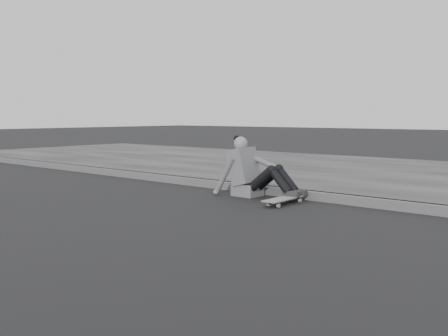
% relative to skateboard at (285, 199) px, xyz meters
% --- Properties ---
extents(ground, '(80.00, 80.00, 0.00)m').
position_rel_skateboard_xyz_m(ground, '(0.47, -2.04, -0.07)').
color(ground, black).
rests_on(ground, ground).
extents(curb, '(24.00, 0.16, 0.12)m').
position_rel_skateboard_xyz_m(curb, '(0.47, 0.54, -0.01)').
color(curb, '#4D4D4D').
rests_on(curb, ground).
extents(sidewalk, '(24.00, 6.00, 0.12)m').
position_rel_skateboard_xyz_m(sidewalk, '(0.47, 3.56, -0.01)').
color(sidewalk, '#383838').
rests_on(sidewalk, ground).
extents(skateboard, '(0.20, 0.78, 0.09)m').
position_rel_skateboard_xyz_m(skateboard, '(0.00, 0.00, 0.00)').
color(skateboard, gray).
rests_on(skateboard, ground).
extents(seated_woman, '(1.38, 0.46, 0.88)m').
position_rel_skateboard_xyz_m(seated_woman, '(-0.73, 0.25, 0.29)').
color(seated_woman, '#58585B').
rests_on(seated_woman, ground).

